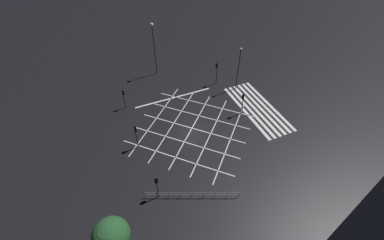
{
  "coord_description": "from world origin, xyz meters",
  "views": [
    {
      "loc": [
        -24.58,
        10.63,
        27.06
      ],
      "look_at": [
        0.0,
        0.0,
        1.66
      ],
      "focal_mm": 24.0,
      "sensor_mm": 36.0,
      "label": 1
    }
  ],
  "objects_px": {
    "traffic_light_se_cross": "(217,69)",
    "street_lamp_west": "(239,64)",
    "traffic_light_nw_main": "(157,183)",
    "traffic_light_ne_cross": "(124,95)",
    "traffic_light_median_south": "(243,100)",
    "street_tree_near": "(111,236)",
    "traffic_light_median_north": "(136,132)",
    "street_lamp_east": "(153,38)"
  },
  "relations": [
    {
      "from": "street_lamp_west",
      "to": "street_tree_near",
      "type": "xyz_separation_m",
      "value": [
        -19.34,
        24.29,
        -0.38
      ]
    },
    {
      "from": "street_lamp_west",
      "to": "street_lamp_east",
      "type": "bearing_deg",
      "value": 47.6
    },
    {
      "from": "traffic_light_nw_main",
      "to": "traffic_light_ne_cross",
      "type": "xyz_separation_m",
      "value": [
        17.19,
        -0.15,
        -0.09
      ]
    },
    {
      "from": "traffic_light_nw_main",
      "to": "traffic_light_se_cross",
      "type": "relative_size",
      "value": 0.87
    },
    {
      "from": "traffic_light_ne_cross",
      "to": "street_lamp_west",
      "type": "bearing_deg",
      "value": -7.89
    },
    {
      "from": "traffic_light_nw_main",
      "to": "street_lamp_west",
      "type": "height_order",
      "value": "street_lamp_west"
    },
    {
      "from": "traffic_light_nw_main",
      "to": "street_tree_near",
      "type": "distance_m",
      "value": 7.45
    },
    {
      "from": "traffic_light_median_south",
      "to": "street_lamp_east",
      "type": "relative_size",
      "value": 0.41
    },
    {
      "from": "traffic_light_nw_main",
      "to": "street_lamp_west",
      "type": "relative_size",
      "value": 0.47
    },
    {
      "from": "traffic_light_median_south",
      "to": "traffic_light_ne_cross",
      "type": "distance_m",
      "value": 18.25
    },
    {
      "from": "traffic_light_median_north",
      "to": "street_lamp_east",
      "type": "height_order",
      "value": "street_lamp_east"
    },
    {
      "from": "traffic_light_se_cross",
      "to": "street_tree_near",
      "type": "relative_size",
      "value": 0.67
    },
    {
      "from": "traffic_light_median_north",
      "to": "street_lamp_west",
      "type": "relative_size",
      "value": 0.52
    },
    {
      "from": "traffic_light_nw_main",
      "to": "street_lamp_west",
      "type": "bearing_deg",
      "value": -52.32
    },
    {
      "from": "street_lamp_west",
      "to": "traffic_light_se_cross",
      "type": "bearing_deg",
      "value": 42.1
    },
    {
      "from": "traffic_light_median_north",
      "to": "traffic_light_ne_cross",
      "type": "relative_size",
      "value": 1.13
    },
    {
      "from": "traffic_light_nw_main",
      "to": "traffic_light_median_south",
      "type": "xyz_separation_m",
      "value": [
        8.56,
        -16.23,
        0.16
      ]
    },
    {
      "from": "traffic_light_nw_main",
      "to": "traffic_light_ne_cross",
      "type": "height_order",
      "value": "traffic_light_nw_main"
    },
    {
      "from": "traffic_light_nw_main",
      "to": "traffic_light_median_south",
      "type": "height_order",
      "value": "traffic_light_median_south"
    },
    {
      "from": "traffic_light_median_north",
      "to": "street_lamp_east",
      "type": "xyz_separation_m",
      "value": [
        16.51,
        -7.87,
        4.22
      ]
    },
    {
      "from": "traffic_light_se_cross",
      "to": "traffic_light_ne_cross",
      "type": "relative_size",
      "value": 1.18
    },
    {
      "from": "traffic_light_se_cross",
      "to": "street_lamp_east",
      "type": "relative_size",
      "value": 0.44
    },
    {
      "from": "traffic_light_ne_cross",
      "to": "street_lamp_west",
      "type": "xyz_separation_m",
      "value": [
        -2.6,
        -18.74,
        2.42
      ]
    },
    {
      "from": "traffic_light_median_north",
      "to": "traffic_light_median_south",
      "type": "bearing_deg",
      "value": 1.06
    },
    {
      "from": "traffic_light_median_north",
      "to": "street_tree_near",
      "type": "xyz_separation_m",
      "value": [
        -13.01,
        5.26,
        1.71
      ]
    },
    {
      "from": "street_lamp_east",
      "to": "street_lamp_west",
      "type": "bearing_deg",
      "value": -132.4
    },
    {
      "from": "street_lamp_west",
      "to": "traffic_light_median_north",
      "type": "bearing_deg",
      "value": 108.4
    },
    {
      "from": "traffic_light_se_cross",
      "to": "street_lamp_west",
      "type": "height_order",
      "value": "street_lamp_west"
    },
    {
      "from": "traffic_light_nw_main",
      "to": "traffic_light_median_north",
      "type": "bearing_deg",
      "value": 0.94
    },
    {
      "from": "street_tree_near",
      "to": "traffic_light_nw_main",
      "type": "bearing_deg",
      "value": -48.64
    },
    {
      "from": "traffic_light_median_north",
      "to": "street_lamp_west",
      "type": "xyz_separation_m",
      "value": [
        6.33,
        -19.02,
        2.09
      ]
    },
    {
      "from": "traffic_light_median_north",
      "to": "traffic_light_ne_cross",
      "type": "xyz_separation_m",
      "value": [
        8.93,
        -0.28,
        -0.33
      ]
    },
    {
      "from": "traffic_light_se_cross",
      "to": "traffic_light_median_south",
      "type": "relative_size",
      "value": 1.08
    },
    {
      "from": "traffic_light_median_north",
      "to": "traffic_light_nw_main",
      "type": "bearing_deg",
      "value": -89.06
    },
    {
      "from": "traffic_light_nw_main",
      "to": "street_tree_near",
      "type": "relative_size",
      "value": 0.59
    },
    {
      "from": "traffic_light_median_north",
      "to": "street_tree_near",
      "type": "height_order",
      "value": "street_tree_near"
    },
    {
      "from": "traffic_light_ne_cross",
      "to": "street_lamp_west",
      "type": "relative_size",
      "value": 0.46
    },
    {
      "from": "traffic_light_ne_cross",
      "to": "street_tree_near",
      "type": "relative_size",
      "value": 0.57
    },
    {
      "from": "street_lamp_west",
      "to": "traffic_light_nw_main",
      "type": "bearing_deg",
      "value": 127.68
    },
    {
      "from": "traffic_light_ne_cross",
      "to": "street_tree_near",
      "type": "distance_m",
      "value": 22.72
    },
    {
      "from": "street_tree_near",
      "to": "traffic_light_se_cross",
      "type": "bearing_deg",
      "value": -44.56
    },
    {
      "from": "traffic_light_se_cross",
      "to": "traffic_light_median_north",
      "type": "xyz_separation_m",
      "value": [
        -9.1,
        16.52,
        -0.13
      ]
    }
  ]
}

